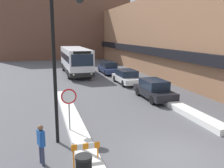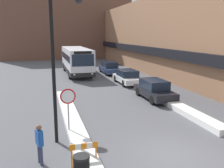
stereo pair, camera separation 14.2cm
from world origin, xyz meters
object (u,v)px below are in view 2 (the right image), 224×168
Objects in this scene: pedestrian at (39,141)px; trash_bin at (82,168)px; city_bus at (76,60)px; parked_car_front at (154,90)px; stop_sign at (68,102)px; construction_barricade at (84,150)px; parked_car_back at (110,68)px; street_lamp at (59,53)px; parked_car_middle at (127,77)px.

pedestrian is 2.17m from trash_bin.
parked_car_front is at bearing -73.43° from city_bus.
stop_sign reaches higher than construction_barricade.
pedestrian reaches higher than parked_car_back.
street_lamp is at bearing -121.07° from stop_sign.
parked_car_back is at bearing 72.43° from construction_barricade.
parked_car_front is at bearing 116.05° from pedestrian.
city_bus is 6.67× the size of pedestrian.
street_lamp reaches higher than parked_car_middle.
parked_car_front is 0.66× the size of street_lamp.
construction_barricade is (0.25, 0.98, 0.19)m from trash_bin.
city_bus is 1.59× the size of street_lamp.
stop_sign reaches higher than parked_car_front.
parked_car_front reaches higher than parked_car_middle.
parked_car_front reaches higher than trash_bin.
stop_sign is 2.19× the size of construction_barricade.
city_bus reaches higher than parked_car_front.
trash_bin is (-7.18, -22.87, -0.26)m from parked_car_back.
pedestrian is (-8.55, -14.27, 0.25)m from parked_car_middle.
pedestrian is (-1.38, -2.52, -0.78)m from stop_sign.
trash_bin is (0.37, -3.50, -3.68)m from street_lamp.
pedestrian is at bearing -111.90° from parked_car_back.
pedestrian is at bearing 158.87° from construction_barricade.
stop_sign is 2.98m from pedestrian.
parked_car_front reaches higher than parked_car_back.
street_lamp is 5.09m from trash_bin.
parked_car_front is 6.36m from parked_car_middle.
parked_car_front is 10.24m from street_lamp.
city_bus is 22.70m from construction_barricade.
construction_barricade is at bearing 52.15° from pedestrian.
trash_bin is 0.86× the size of construction_barricade.
street_lamp is 4.35m from construction_barricade.
parked_car_back is 22.96m from construction_barricade.
parked_car_back is (-0.00, 13.36, -0.02)m from parked_car_front.
parked_car_back is at bearing 69.07° from stop_sign.
parked_car_back is 0.72× the size of street_lamp.
parked_car_back reaches higher than construction_barricade.
trash_bin is at bearing -114.34° from parked_car_middle.
stop_sign is 0.36× the size of street_lamp.
street_lamp is 7.13× the size of trash_bin.
parked_car_back is 22.92m from pedestrian.
pedestrian reaches higher than parked_car_middle.
parked_car_front is 13.36m from parked_car_back.
parked_car_front is at bearing 50.92° from construction_barricade.
parked_car_front is 9.02m from stop_sign.
parked_car_front is 2.76× the size of pedestrian.
stop_sign is at bearing -143.07° from parked_car_front.
city_bus reaches higher than parked_car_middle.
construction_barricade is (1.62, -0.63, -0.30)m from pedestrian.
parked_car_back is 21.08m from street_lamp.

